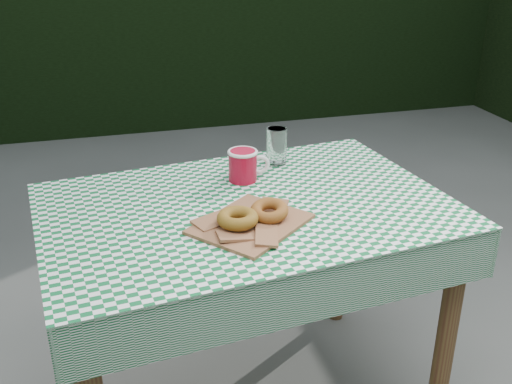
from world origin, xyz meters
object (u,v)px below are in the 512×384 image
table (248,312)px  coffee_mug (243,166)px  drinking_glass (276,146)px  paper_bag (251,223)px

table → coffee_mug: bearing=73.0°
table → drinking_glass: (0.18, 0.29, 0.44)m
paper_bag → coffee_mug: size_ratio=1.64×
table → paper_bag: paper_bag is taller
table → paper_bag: 0.41m
paper_bag → drinking_glass: (0.20, 0.42, 0.06)m
table → drinking_glass: size_ratio=9.22×
table → coffee_mug: (0.03, 0.18, 0.43)m
coffee_mug → drinking_glass: size_ratio=1.43×
drinking_glass → paper_bag: bearing=-115.6°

